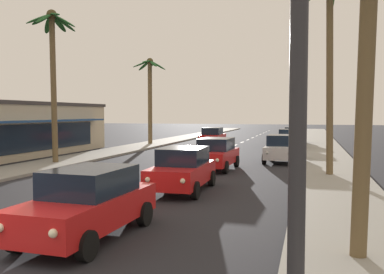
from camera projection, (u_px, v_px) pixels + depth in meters
sidewalk_right at (328, 163)px, 24.63m from camera, size 3.20×110.00×0.14m
sidewalk_left at (91, 156)px, 28.84m from camera, size 3.20×110.00×0.14m
lane_markings at (204, 162)px, 26.00m from camera, size 4.28×87.20×0.01m
sedan_lead_at_stop_bar at (88, 202)px, 10.12m from camera, size 2.08×4.50×1.68m
sedan_third_in_queue at (183, 169)px, 16.20m from camera, size 2.02×4.48×1.68m
sedan_fifth_in_queue at (216, 154)px, 22.41m from camera, size 2.03×4.48×1.68m
sedan_oncoming_far at (213, 136)px, 39.29m from camera, size 1.99×4.47×1.68m
sedan_parked_nearest_kerb at (293, 135)px, 40.68m from camera, size 2.08×4.50×1.68m
sedan_parked_mid_kerb at (281, 148)px, 25.78m from camera, size 1.98×4.47×1.68m
sedan_parked_far_kerb at (289, 139)px, 35.29m from camera, size 1.97×4.46×1.68m
palm_left_second at (53, 55)px, 24.40m from camera, size 3.07×2.95×9.04m
palm_left_third at (150, 87)px, 39.41m from camera, size 3.12×3.41×8.21m
palm_right_second at (330, 24)px, 19.40m from camera, size 3.90×3.64×9.58m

